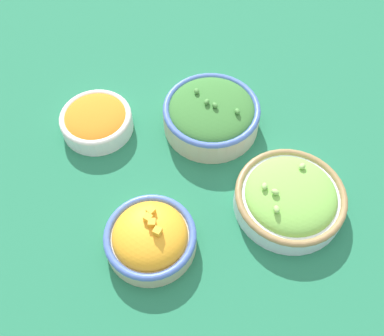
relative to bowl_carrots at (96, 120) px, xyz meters
name	(u,v)px	position (x,y,z in m)	size (l,w,h in m)	color
ground_plane	(192,177)	(0.21, -0.05, -0.02)	(3.00, 3.00, 0.00)	#23704C
bowl_carrots	(96,120)	(0.00, 0.00, 0.00)	(0.14, 0.14, 0.05)	white
bowl_broccoli	(210,113)	(0.20, 0.07, 0.01)	(0.18, 0.18, 0.08)	beige
bowl_squash	(150,237)	(0.18, -0.20, 0.00)	(0.15, 0.15, 0.07)	beige
bowl_lettuce	(290,197)	(0.38, -0.06, 0.00)	(0.19, 0.19, 0.06)	silver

